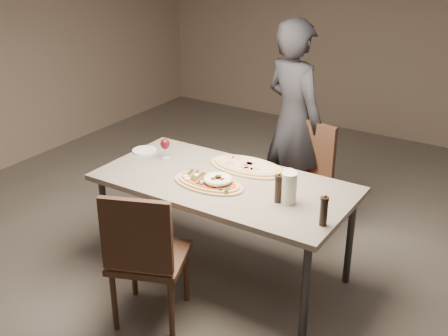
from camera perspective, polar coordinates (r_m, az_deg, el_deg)
The scene contains 14 objects.
room at distance 3.69m, azimuth 0.00°, elevation 7.83°, with size 7.00×7.00×7.00m.
dining_table at distance 3.95m, azimuth 0.00°, elevation -2.08°, with size 1.80×0.90×0.75m.
zucchini_pizza at distance 3.87m, azimuth -1.63°, elevation -1.47°, with size 0.54×0.30×0.05m.
ham_pizza at distance 4.12m, azimuth 2.39°, elevation 0.18°, with size 0.61×0.34×0.04m.
bread_basket at distance 3.82m, azimuth -0.63°, elevation -1.33°, with size 0.20×0.20×0.07m.
oil_dish at distance 4.07m, azimuth 6.47°, elevation -0.39°, with size 0.12×0.12×0.01m.
pepper_mill_left at distance 3.61m, azimuth 5.56°, elevation -2.05°, with size 0.05×0.05×0.21m.
pepper_mill_right at distance 3.38m, azimuth 10.10°, elevation -4.29°, with size 0.05×0.05×0.21m.
carafe at distance 3.60m, azimuth 6.62°, elevation -2.05°, with size 0.10×0.10×0.21m.
wine_glass at distance 4.28m, azimuth -6.01°, elevation 2.38°, with size 0.07×0.07×0.16m.
side_plate at distance 4.47m, azimuth -8.08°, elevation 1.78°, with size 0.19×0.19×0.01m.
chair_near at distance 3.54m, azimuth -8.10°, elevation -8.48°, with size 0.59×0.59×0.97m.
chair_far at distance 4.67m, azimuth 8.12°, elevation -0.40°, with size 0.52×0.52×0.92m.
diner at distance 4.77m, azimuth 7.10°, elevation 4.67°, with size 0.63×0.42×1.73m, color black.
Camera 1 is at (1.91, -2.99, 2.42)m, focal length 45.00 mm.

